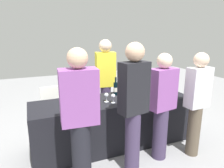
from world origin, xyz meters
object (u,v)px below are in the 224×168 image
at_px(wine_bottle_3, 162,85).
at_px(wine_glass_0, 69,103).
at_px(menu_board, 56,107).
at_px(wine_bottle_2, 139,88).
at_px(wine_glass_2, 113,96).
at_px(wine_glass_5, 168,91).
at_px(wine_glass_3, 121,95).
at_px(wine_bottle_1, 116,89).
at_px(server_pouring, 106,81).
at_px(guest_0, 80,117).
at_px(guest_2, 162,104).
at_px(wine_glass_4, 144,93).
at_px(wine_bottle_0, 94,93).
at_px(guest_3, 197,101).
at_px(guest_1, 133,105).
at_px(wine_glass_1, 106,95).

relative_size(wine_bottle_3, wine_glass_0, 2.21).
relative_size(wine_glass_0, menu_board, 0.17).
height_order(wine_bottle_2, wine_glass_2, wine_bottle_2).
bearing_deg(wine_glass_0, wine_glass_5, 0.10).
distance_m(wine_glass_3, menu_board, 1.46).
bearing_deg(wine_glass_0, wine_bottle_2, 13.21).
relative_size(wine_bottle_1, server_pouring, 0.18).
height_order(wine_glass_5, server_pouring, server_pouring).
relative_size(wine_glass_2, server_pouring, 0.08).
height_order(server_pouring, guest_0, server_pouring).
height_order(wine_bottle_3, menu_board, wine_bottle_3).
distance_m(wine_bottle_2, wine_glass_5, 0.47).
bearing_deg(guest_2, wine_bottle_2, 77.67).
distance_m(wine_glass_0, wine_glass_4, 1.18).
distance_m(wine_glass_4, menu_board, 1.74).
bearing_deg(wine_glass_4, wine_glass_3, 172.75).
xyz_separation_m(wine_bottle_0, guest_3, (1.29, -0.82, -0.04)).
relative_size(wine_bottle_3, wine_glass_4, 2.41).
height_order(wine_bottle_0, wine_bottle_1, wine_bottle_0).
bearing_deg(wine_bottle_3, wine_glass_3, -166.02).
height_order(wine_bottle_3, guest_1, guest_1).
xyz_separation_m(wine_glass_0, guest_2, (1.23, -0.40, -0.05)).
relative_size(wine_glass_0, guest_1, 0.08).
height_order(wine_glass_2, guest_3, guest_3).
height_order(wine_glass_1, guest_0, guest_0).
distance_m(wine_bottle_1, guest_2, 0.88).
relative_size(wine_bottle_0, wine_glass_5, 2.47).
distance_m(wine_glass_1, wine_glass_3, 0.22).
height_order(wine_bottle_2, guest_1, guest_1).
height_order(wine_bottle_1, guest_1, guest_1).
height_order(wine_glass_3, server_pouring, server_pouring).
xyz_separation_m(wine_glass_2, guest_3, (1.08, -0.56, -0.03)).
bearing_deg(wine_glass_4, wine_bottle_3, 27.01).
relative_size(wine_bottle_1, wine_glass_5, 2.39).
distance_m(guest_1, menu_board, 1.95).
relative_size(wine_glass_4, guest_2, 0.08).
distance_m(wine_glass_1, server_pouring, 0.74).
xyz_separation_m(wine_glass_1, guest_2, (0.64, -0.52, -0.05)).
distance_m(wine_bottle_0, wine_glass_0, 0.54).
relative_size(wine_glass_4, wine_glass_5, 1.00).
distance_m(server_pouring, guest_0, 1.60).
bearing_deg(guest_1, server_pouring, 73.43).
relative_size(wine_bottle_0, guest_2, 0.20).
relative_size(wine_bottle_2, wine_glass_4, 2.38).
relative_size(server_pouring, guest_2, 1.09).
xyz_separation_m(guest_1, guest_3, (1.05, 0.03, -0.10)).
xyz_separation_m(wine_bottle_1, guest_1, (-0.16, -0.94, 0.06)).
bearing_deg(guest_2, wine_glass_0, 152.08).
height_order(wine_glass_0, wine_glass_2, same).
height_order(wine_glass_4, guest_3, guest_3).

